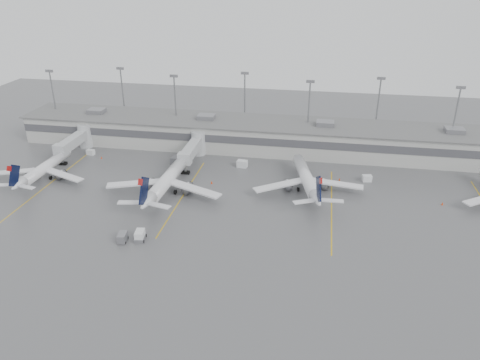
% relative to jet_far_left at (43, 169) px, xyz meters
% --- Properties ---
extents(ground, '(260.00, 260.00, 0.00)m').
position_rel_jet_far_left_xyz_m(ground, '(55.38, -26.79, -2.74)').
color(ground, '#4D4D50').
rests_on(ground, ground).
extents(terminal, '(152.00, 17.00, 9.45)m').
position_rel_jet_far_left_xyz_m(terminal, '(55.37, 31.19, 1.44)').
color(terminal, '#ADADA8').
rests_on(terminal, ground).
extents(light_masts, '(142.40, 8.00, 20.60)m').
position_rel_jet_far_left_xyz_m(light_masts, '(55.38, 36.96, 9.29)').
color(light_masts, gray).
rests_on(light_masts, ground).
extents(jet_bridge_left, '(4.00, 17.20, 7.00)m').
position_rel_jet_far_left_xyz_m(jet_bridge_left, '(-0.12, 18.93, 1.13)').
color(jet_bridge_left, '#A7AAAD').
rests_on(jet_bridge_left, ground).
extents(jet_bridge_right, '(4.00, 17.20, 7.00)m').
position_rel_jet_far_left_xyz_m(jet_bridge_right, '(34.88, 18.93, 1.13)').
color(jet_bridge_right, '#A7AAAD').
rests_on(jet_bridge_right, ground).
extents(stand_markings, '(105.25, 40.00, 0.01)m').
position_rel_jet_far_left_xyz_m(stand_markings, '(55.38, -2.79, -2.73)').
color(stand_markings, gold).
rests_on(stand_markings, ground).
extents(jet_far_left, '(24.28, 27.20, 8.80)m').
position_rel_jet_far_left_xyz_m(jet_far_left, '(0.00, 0.00, 0.00)').
color(jet_far_left, silver).
rests_on(jet_far_left, ground).
extents(jet_mid_left, '(28.64, 32.12, 10.39)m').
position_rel_jet_far_left_xyz_m(jet_mid_left, '(33.64, -2.28, 0.49)').
color(jet_mid_left, silver).
rests_on(jet_mid_left, ground).
extents(jet_mid_right, '(26.10, 29.61, 9.74)m').
position_rel_jet_far_left_xyz_m(jet_mid_right, '(66.76, 4.84, 0.29)').
color(jet_mid_right, silver).
rests_on(jet_mid_right, ground).
extents(baggage_tug, '(2.43, 3.38, 2.02)m').
position_rel_jet_far_left_xyz_m(baggage_tug, '(34.98, -23.71, -1.95)').
color(baggage_tug, silver).
rests_on(baggage_tug, ground).
extents(baggage_cart, '(2.00, 3.02, 1.81)m').
position_rel_jet_far_left_xyz_m(baggage_cart, '(31.78, -24.91, -1.79)').
color(baggage_cart, slate).
rests_on(baggage_cart, ground).
extents(gse_uld_a, '(2.32, 1.72, 1.51)m').
position_rel_jet_far_left_xyz_m(gse_uld_a, '(4.13, 17.30, -1.98)').
color(gse_uld_a, silver).
rests_on(gse_uld_a, ground).
extents(gse_uld_b, '(2.96, 2.21, 1.92)m').
position_rel_jet_far_left_xyz_m(gse_uld_b, '(48.88, 16.12, -1.77)').
color(gse_uld_b, silver).
rests_on(gse_uld_b, ground).
extents(gse_uld_c, '(2.53, 1.94, 1.61)m').
position_rel_jet_far_left_xyz_m(gse_uld_c, '(81.69, 12.75, -1.93)').
color(gse_uld_c, silver).
rests_on(gse_uld_c, ground).
extents(gse_loader, '(2.37, 3.24, 1.84)m').
position_rel_jet_far_left_xyz_m(gse_loader, '(30.19, 15.71, -1.81)').
color(gse_loader, slate).
rests_on(gse_loader, ground).
extents(cone_a, '(0.41, 0.41, 0.66)m').
position_rel_jet_far_left_xyz_m(cone_a, '(8.44, 15.11, -2.41)').
color(cone_a, '#EE3A05').
rests_on(cone_a, ground).
extents(cone_b, '(0.46, 0.46, 0.74)m').
position_rel_jet_far_left_xyz_m(cone_b, '(43.09, 4.45, -2.37)').
color(cone_b, '#EE3A05').
rests_on(cone_b, ground).
extents(cone_c, '(0.43, 0.43, 0.68)m').
position_rel_jet_far_left_xyz_m(cone_c, '(74.84, 11.98, -2.40)').
color(cone_c, '#EE3A05').
rests_on(cone_c, ground).
extents(cone_d, '(0.45, 0.45, 0.71)m').
position_rel_jet_far_left_xyz_m(cone_d, '(97.93, 2.54, -2.38)').
color(cone_d, '#EE3A05').
rests_on(cone_d, ground).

